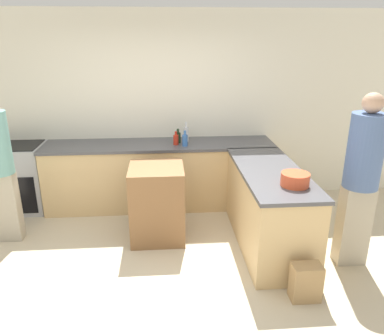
# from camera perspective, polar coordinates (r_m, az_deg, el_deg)

# --- Properties ---
(ground_plane) EXTENTS (14.00, 14.00, 0.00)m
(ground_plane) POSITION_cam_1_polar(r_m,az_deg,el_deg) (4.05, -4.74, -15.93)
(ground_plane) COLOR beige
(wall_back) EXTENTS (8.00, 0.06, 2.70)m
(wall_back) POSITION_cam_1_polar(r_m,az_deg,el_deg) (5.48, -5.15, 9.01)
(wall_back) COLOR silver
(wall_back) RESTS_ON ground_plane
(counter_back) EXTENTS (3.19, 0.68, 0.93)m
(counter_back) POSITION_cam_1_polar(r_m,az_deg,el_deg) (5.37, -4.89, -1.00)
(counter_back) COLOR #D6B27A
(counter_back) RESTS_ON ground_plane
(counter_peninsula) EXTENTS (0.69, 1.76, 0.93)m
(counter_peninsula) POSITION_cam_1_polar(r_m,az_deg,el_deg) (4.44, 11.53, -5.91)
(counter_peninsula) COLOR #D6B27A
(counter_peninsula) RESTS_ON ground_plane
(range_oven) EXTENTS (0.76, 0.62, 0.94)m
(range_oven) POSITION_cam_1_polar(r_m,az_deg,el_deg) (5.76, -25.00, -1.36)
(range_oven) COLOR #ADADB2
(range_oven) RESTS_ON ground_plane
(island_table) EXTENTS (0.64, 0.65, 0.91)m
(island_table) POSITION_cam_1_polar(r_m,az_deg,el_deg) (4.52, -5.32, -5.27)
(island_table) COLOR brown
(island_table) RESTS_ON ground_plane
(mixing_bowl) EXTENTS (0.28, 0.28, 0.13)m
(mixing_bowl) POSITION_cam_1_polar(r_m,az_deg,el_deg) (3.85, 15.43, -1.68)
(mixing_bowl) COLOR #DB512D
(mixing_bowl) RESTS_ON counter_peninsula
(wine_bottle_dark) EXTENTS (0.08, 0.08, 0.20)m
(wine_bottle_dark) POSITION_cam_1_polar(r_m,az_deg,el_deg) (5.22, -2.15, 4.70)
(wine_bottle_dark) COLOR black
(wine_bottle_dark) RESTS_ON counter_back
(vinegar_bottle_clear) EXTENTS (0.07, 0.07, 0.28)m
(vinegar_bottle_clear) POSITION_cam_1_polar(r_m,az_deg,el_deg) (5.28, -0.91, 5.25)
(vinegar_bottle_clear) COLOR silver
(vinegar_bottle_clear) RESTS_ON counter_back
(water_bottle_blue) EXTENTS (0.07, 0.07, 0.21)m
(water_bottle_blue) POSITION_cam_1_polar(r_m,az_deg,el_deg) (5.06, -1.09, 4.31)
(water_bottle_blue) COLOR #386BB7
(water_bottle_blue) RESTS_ON counter_back
(hot_sauce_bottle) EXTENTS (0.07, 0.07, 0.19)m
(hot_sauce_bottle) POSITION_cam_1_polar(r_m,az_deg,el_deg) (5.13, -2.47, 4.37)
(hot_sauce_bottle) COLOR red
(hot_sauce_bottle) RESTS_ON counter_back
(person_at_peninsula) EXTENTS (0.35, 0.35, 1.84)m
(person_at_peninsula) POSITION_cam_1_polar(r_m,az_deg,el_deg) (4.15, 24.38, -1.10)
(person_at_peninsula) COLOR #ADA38E
(person_at_peninsula) RESTS_ON ground_plane
(paper_bag) EXTENTS (0.27, 0.17, 0.36)m
(paper_bag) POSITION_cam_1_polar(r_m,az_deg,el_deg) (3.78, 16.93, -16.30)
(paper_bag) COLOR #A88456
(paper_bag) RESTS_ON ground_plane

